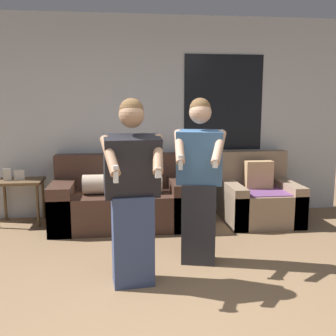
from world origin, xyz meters
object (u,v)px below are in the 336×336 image
(armchair, at_px, (258,198))
(side_table, at_px, (20,186))
(person_left, at_px, (132,195))
(couch, at_px, (123,200))
(person_right, at_px, (199,182))

(armchair, relative_size, side_table, 1.28)
(person_left, bearing_deg, couch, 92.57)
(armchair, xyz_separation_m, person_right, (-1.06, -1.28, 0.50))
(couch, distance_m, person_left, 1.78)
(armchair, height_order, person_right, person_right)
(couch, bearing_deg, person_left, -87.43)
(couch, relative_size, person_right, 1.09)
(side_table, distance_m, person_right, 2.56)
(couch, height_order, person_right, person_right)
(couch, bearing_deg, side_table, 170.99)
(person_left, distance_m, person_right, 0.77)
(couch, relative_size, armchair, 1.88)
(armchair, height_order, side_table, armchair)
(couch, height_order, person_left, person_left)
(person_right, bearing_deg, side_table, 143.51)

